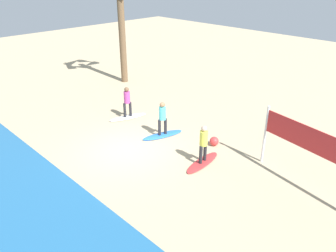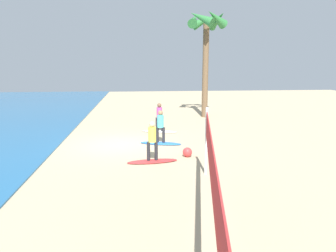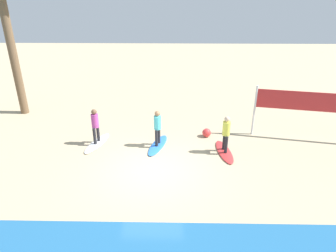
{
  "view_description": "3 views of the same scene",
  "coord_description": "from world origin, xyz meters",
  "views": [
    {
      "loc": [
        -10.65,
        8.0,
        7.5
      ],
      "look_at": [
        -1.34,
        -1.2,
        1.23
      ],
      "focal_mm": 36.38,
      "sensor_mm": 36.0,
      "label": 1
    },
    {
      "loc": [
        -15.79,
        -0.92,
        4.07
      ],
      "look_at": [
        -0.77,
        -2.37,
        1.06
      ],
      "focal_mm": 34.16,
      "sensor_mm": 36.0,
      "label": 2
    },
    {
      "loc": [
        -0.82,
        10.23,
        6.65
      ],
      "look_at": [
        -0.57,
        -2.34,
        0.88
      ],
      "focal_mm": 32.42,
      "sensor_mm": 36.0,
      "label": 3
    }
  ],
  "objects": [
    {
      "name": "surfer_red",
      "position": [
        -3.08,
        -1.49,
        1.04
      ],
      "size": [
        0.32,
        0.46,
        1.64
      ],
      "color": "#232328",
      "rests_on": "surfboard_red"
    },
    {
      "name": "beach_ball",
      "position": [
        -2.44,
        -3.06,
        0.21
      ],
      "size": [
        0.42,
        0.42,
        0.42
      ],
      "primitive_type": "sphere",
      "color": "#E53838",
      "rests_on": "ground"
    },
    {
      "name": "palm_tree",
      "position": [
        7.82,
        -5.97,
        6.26
      ],
      "size": [
        2.88,
        3.03,
        7.81
      ],
      "color": "brown",
      "rests_on": "ground"
    },
    {
      "name": "surfer_white",
      "position": [
        2.72,
        -2.19,
        1.04
      ],
      "size": [
        0.32,
        0.45,
        1.64
      ],
      "color": "#232328",
      "rests_on": "surfboard_white"
    },
    {
      "name": "surfboard_blue",
      "position": [
        -0.11,
        -2.05,
        0.04
      ],
      "size": [
        1.12,
        2.17,
        0.09
      ],
      "primitive_type": "ellipsoid",
      "rotation": [
        0.0,
        0.0,
        1.29
      ],
      "color": "blue",
      "rests_on": "ground"
    },
    {
      "name": "ground_plane",
      "position": [
        0.0,
        0.0,
        0.0
      ],
      "size": [
        60.0,
        60.0,
        0.0
      ],
      "primitive_type": "plane",
      "color": "tan"
    },
    {
      "name": "surfer_blue",
      "position": [
        -0.11,
        -2.05,
        1.04
      ],
      "size": [
        0.32,
        0.45,
        1.64
      ],
      "color": "#232328",
      "rests_on": "surfboard_blue"
    },
    {
      "name": "surfboard_red",
      "position": [
        -3.08,
        -1.49,
        0.04
      ],
      "size": [
        0.8,
        2.15,
        0.09
      ],
      "primitive_type": "ellipsoid",
      "rotation": [
        0.0,
        0.0,
        1.69
      ],
      "color": "red",
      "rests_on": "ground"
    },
    {
      "name": "surfboard_white",
      "position": [
        2.72,
        -2.19,
        0.04
      ],
      "size": [
        1.11,
        2.17,
        0.09
      ],
      "primitive_type": "ellipsoid",
      "rotation": [
        0.0,
        0.0,
        1.29
      ],
      "color": "white",
      "rests_on": "ground"
    },
    {
      "name": "volleyball_net",
      "position": [
        -9.12,
        -2.54,
        1.79
      ],
      "size": [
        8.94,
        1.8,
        2.5
      ],
      "color": "silver",
      "rests_on": "ground"
    }
  ]
}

